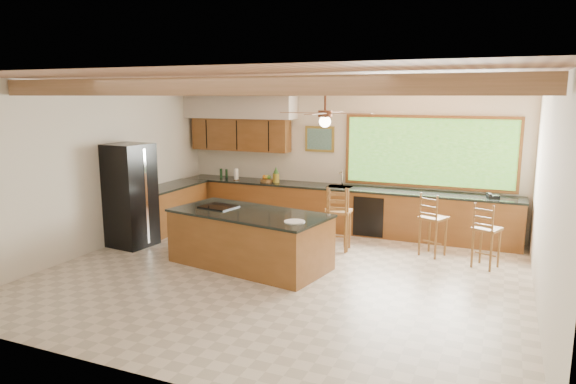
% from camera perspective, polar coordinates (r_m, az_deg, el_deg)
% --- Properties ---
extents(ground, '(7.20, 7.20, 0.00)m').
position_cam_1_polar(ground, '(8.13, -0.64, -9.13)').
color(ground, beige).
rests_on(ground, ground).
extents(room_shell, '(7.27, 6.54, 3.02)m').
position_cam_1_polar(room_shell, '(8.33, 0.07, 6.96)').
color(room_shell, beige).
rests_on(room_shell, ground).
extents(counter_run, '(7.12, 3.10, 1.27)m').
position_cam_1_polar(counter_run, '(10.54, 0.79, -1.87)').
color(counter_run, brown).
rests_on(counter_run, ground).
extents(island, '(2.76, 1.64, 0.92)m').
position_cam_1_polar(island, '(8.43, -4.30, -5.19)').
color(island, brown).
rests_on(island, ground).
extents(refrigerator, '(0.81, 0.79, 1.90)m').
position_cam_1_polar(refrigerator, '(9.86, -17.15, -0.35)').
color(refrigerator, black).
rests_on(refrigerator, ground).
extents(bar_stool_a, '(0.55, 0.55, 1.16)m').
position_cam_1_polar(bar_stool_a, '(9.19, 5.37, -2.36)').
color(bar_stool_a, brown).
rests_on(bar_stool_a, ground).
extents(bar_stool_b, '(0.45, 0.45, 1.18)m').
position_cam_1_polar(bar_stool_b, '(9.18, 5.55, -2.31)').
color(bar_stool_b, brown).
rests_on(bar_stool_b, ground).
extents(bar_stool_c, '(0.53, 0.53, 1.12)m').
position_cam_1_polar(bar_stool_c, '(9.16, 15.82, -2.93)').
color(bar_stool_c, brown).
rests_on(bar_stool_c, ground).
extents(bar_stool_d, '(0.50, 0.50, 1.07)m').
position_cam_1_polar(bar_stool_d, '(8.80, 21.23, -3.98)').
color(bar_stool_d, brown).
rests_on(bar_stool_d, ground).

